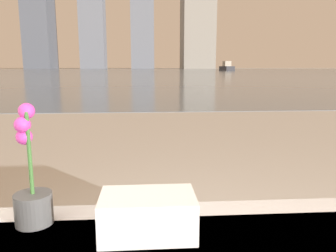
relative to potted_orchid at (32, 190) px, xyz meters
The scene contains 5 objects.
potted_orchid is the anchor object (origin of this frame).
towel_stack 0.37m from the potted_orchid, 14.72° to the right, with size 0.27×0.17×0.12m.
harbor_water 61.11m from the potted_orchid, 89.53° to the left, with size 180.00×110.00×0.01m.
harbor_boat_2 69.22m from the potted_orchid, 75.46° to the left, with size 2.10×5.29×1.94m.
skyline_tower_2 118.36m from the potted_orchid, 90.13° to the left, with size 7.89×7.48×35.60m.
Camera 1 is at (-0.16, -0.08, 1.00)m, focal length 35.00 mm.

